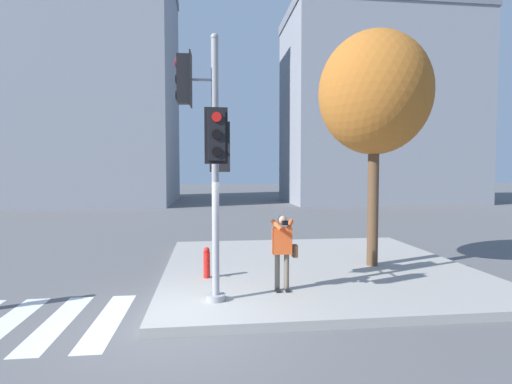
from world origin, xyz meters
name	(u,v)px	position (x,y,z in m)	size (l,w,h in m)	color
ground_plane	(174,326)	(0.00, 0.00, 0.00)	(160.00, 160.00, 0.00)	#5B5B5E
sidewalk_corner	(315,268)	(3.50, 3.50, 0.09)	(8.00, 8.00, 0.18)	#9E9B96
traffic_signal_pole	(210,142)	(0.66, 0.78, 3.27)	(1.05, 1.48, 5.15)	#939399
person_photographer	(283,246)	(2.18, 1.26, 1.13)	(0.58, 0.54, 1.61)	black
street_tree	(375,94)	(5.01, 3.24, 4.75)	(2.95, 2.95, 6.23)	brown
fire_hydrant	(207,263)	(0.57, 2.49, 0.54)	(0.16, 0.22, 0.74)	red
building_left	(107,86)	(-8.16, 29.75, 10.24)	(11.67, 14.19, 20.46)	gray
building_right	(377,108)	(15.53, 27.05, 8.29)	(16.16, 9.29, 16.55)	gray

